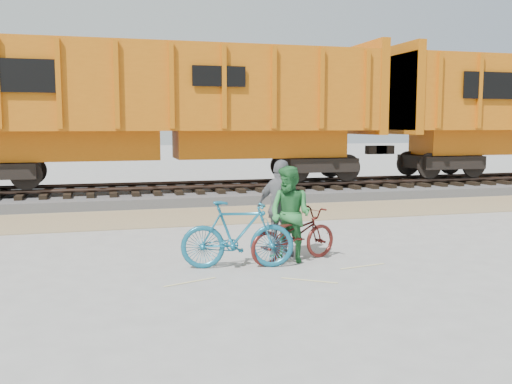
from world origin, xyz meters
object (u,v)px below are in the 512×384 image
bicycle_teal (238,235)px  bicycle_maroon (293,235)px  hopper_car_center (166,106)px  person_woman (281,209)px  person_man (290,214)px

bicycle_teal → bicycle_maroon: (1.06, 0.19, -0.10)m
hopper_car_center → person_woman: (1.11, -8.53, -2.11)m
hopper_car_center → person_woman: bearing=-82.6°
person_woman → person_man: bearing=146.9°
hopper_car_center → bicycle_maroon: size_ratio=7.77×
bicycle_maroon → person_man: bearing=66.8°
person_man → person_woman: size_ratio=0.95×
bicycle_teal → hopper_car_center: bearing=11.5°
hopper_car_center → bicycle_teal: (0.15, -9.12, -2.43)m
bicycle_maroon → person_woman: (-0.10, 0.40, 0.42)m
bicycle_maroon → person_woman: person_woman is taller
hopper_car_center → person_woman: 8.86m
person_woman → bicycle_maroon: bearing=155.7°
hopper_car_center → bicycle_maroon: bearing=-82.3°
bicycle_maroon → person_man: person_man is taller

